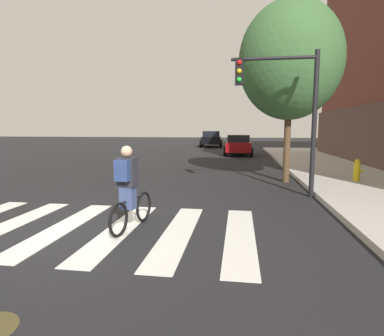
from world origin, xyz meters
name	(u,v)px	position (x,y,z in m)	size (l,w,h in m)	color
ground_plane	(76,228)	(0.00, 0.00, 0.00)	(120.00, 120.00, 0.00)	black
crosswalk_stripes	(64,227)	(-0.27, 0.00, 0.01)	(7.72, 3.65, 0.01)	silver
sedan_mid	(238,145)	(3.21, 18.08, 0.78)	(2.08, 4.37, 1.51)	maroon
sedan_far	(211,139)	(0.35, 27.91, 0.86)	(2.46, 4.92, 1.67)	black
cyclist	(128,189)	(1.14, 0.02, 0.84)	(0.39, 1.70, 1.69)	black
traffic_light_near	(285,99)	(4.56, 3.76, 2.86)	(2.47, 0.28, 4.20)	black
fire_hydrant	(357,170)	(7.43, 6.06, 0.53)	(0.33, 0.22, 0.78)	gold
street_tree_near	(290,61)	(5.03, 6.33, 4.41)	(3.67, 3.67, 6.53)	#4C3823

